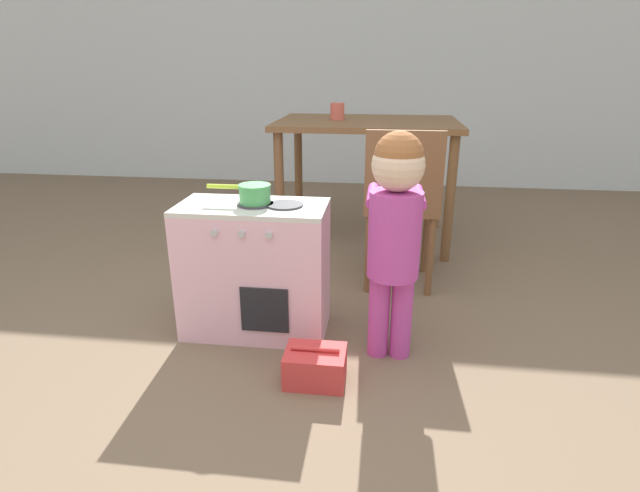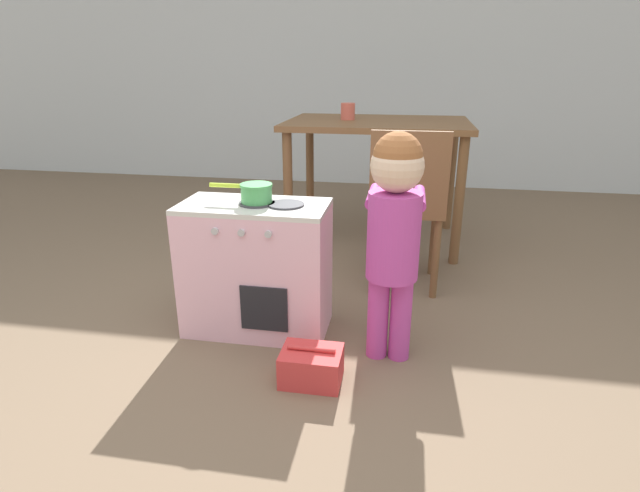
# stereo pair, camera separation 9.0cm
# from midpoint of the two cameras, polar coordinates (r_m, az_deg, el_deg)

# --- Properties ---
(ground_plane) EXTENTS (16.00, 16.00, 0.00)m
(ground_plane) POSITION_cam_midpoint_polar(r_m,az_deg,el_deg) (1.58, -12.52, -25.06)
(ground_plane) COLOR brown
(wall_back) EXTENTS (10.00, 0.06, 2.60)m
(wall_back) POSITION_cam_midpoint_polar(r_m,az_deg,el_deg) (4.88, 2.24, 22.35)
(wall_back) COLOR silver
(wall_back) RESTS_ON ground_plane
(play_kitchen) EXTENTS (0.61, 0.33, 0.58)m
(play_kitchen) POSITION_cam_midpoint_polar(r_m,az_deg,el_deg) (2.15, -8.64, -2.65)
(play_kitchen) COLOR #EAB2C6
(play_kitchen) RESTS_ON ground_plane
(toy_pot) EXTENTS (0.26, 0.13, 0.08)m
(toy_pot) POSITION_cam_midpoint_polar(r_m,az_deg,el_deg) (2.04, -8.83, 6.05)
(toy_pot) COLOR #4CAD5B
(toy_pot) RESTS_ON play_kitchen
(child_figure) EXTENTS (0.22, 0.36, 0.89)m
(child_figure) POSITION_cam_midpoint_polar(r_m,az_deg,el_deg) (1.85, 7.23, 3.12)
(child_figure) COLOR #BC429E
(child_figure) RESTS_ON ground_plane
(toy_basket) EXTENTS (0.22, 0.17, 0.14)m
(toy_basket) POSITION_cam_midpoint_polar(r_m,az_deg,el_deg) (1.89, -1.95, -13.57)
(toy_basket) COLOR #D13838
(toy_basket) RESTS_ON ground_plane
(dining_table) EXTENTS (1.11, 0.79, 0.78)m
(dining_table) POSITION_cam_midpoint_polar(r_m,az_deg,el_deg) (3.21, 4.56, 12.22)
(dining_table) COLOR brown
(dining_table) RESTS_ON ground_plane
(dining_chair_near) EXTENTS (0.37, 0.37, 0.82)m
(dining_chair_near) POSITION_cam_midpoint_polar(r_m,az_deg,el_deg) (2.53, 8.28, 4.80)
(dining_chair_near) COLOR brown
(dining_chair_near) RESTS_ON ground_plane
(cup_on_table) EXTENTS (0.09, 0.09, 0.10)m
(cup_on_table) POSITION_cam_midpoint_polar(r_m,az_deg,el_deg) (3.23, 1.17, 15.15)
(cup_on_table) COLOR #D15B4C
(cup_on_table) RESTS_ON dining_table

